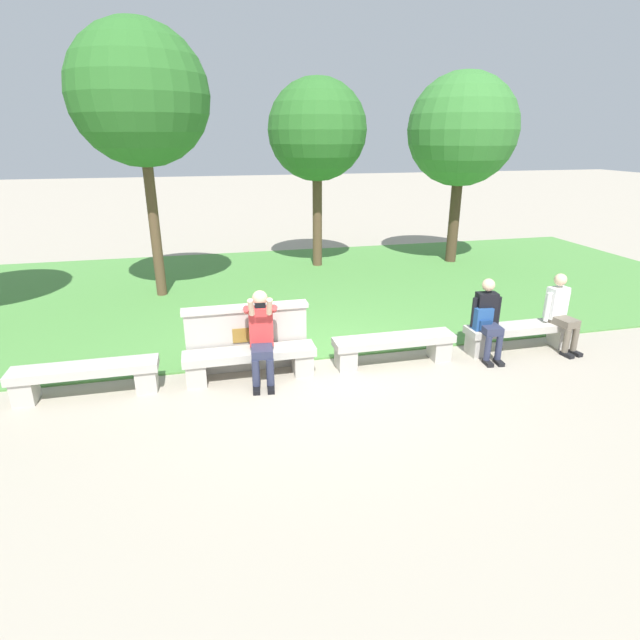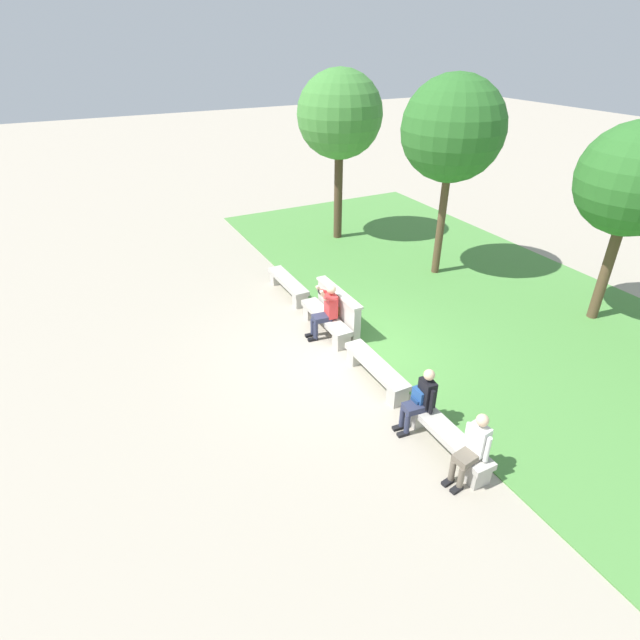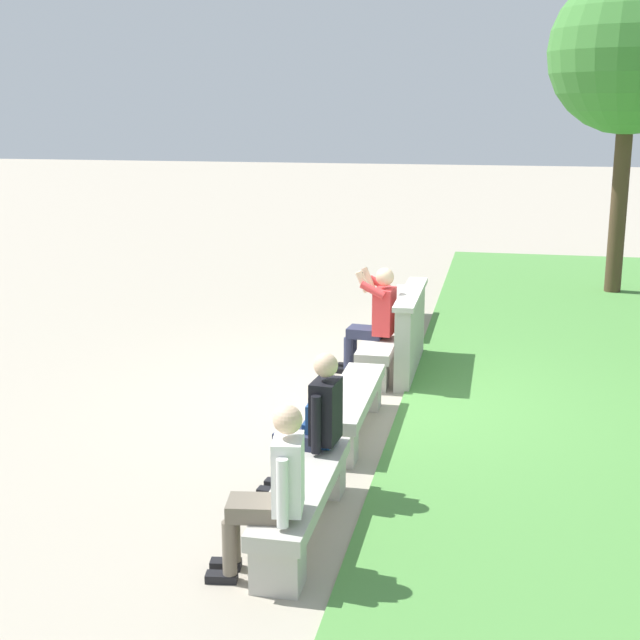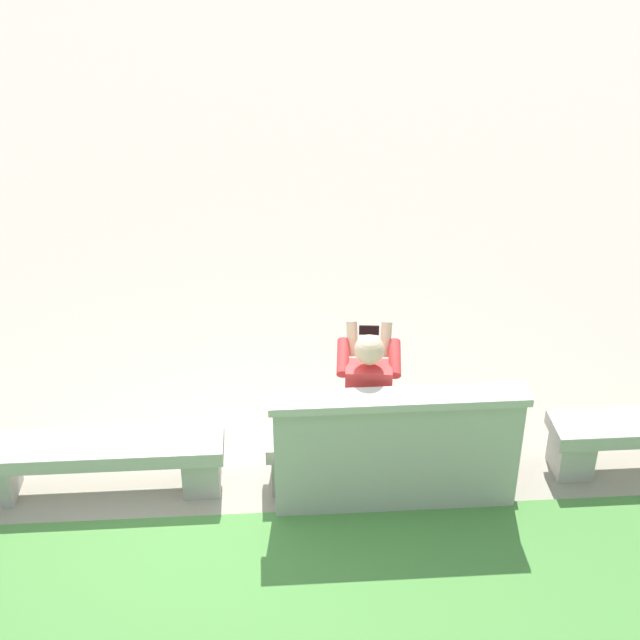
{
  "view_description": "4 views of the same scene",
  "coord_description": "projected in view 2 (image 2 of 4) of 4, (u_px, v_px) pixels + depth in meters",
  "views": [
    {
      "loc": [
        -1.66,
        -6.66,
        3.36
      ],
      "look_at": [
        -0.12,
        -0.22,
        0.9
      ],
      "focal_mm": 28.0,
      "sensor_mm": 36.0,
      "label": 1
    },
    {
      "loc": [
        8.01,
        -4.83,
        6.32
      ],
      "look_at": [
        -0.34,
        -0.55,
        0.86
      ],
      "focal_mm": 28.0,
      "sensor_mm": 36.0,
      "label": 2
    },
    {
      "loc": [
        9.42,
        1.39,
        3.21
      ],
      "look_at": [
        0.21,
        -0.51,
        0.93
      ],
      "focal_mm": 50.0,
      "sensor_mm": 36.0,
      "label": 3
    },
    {
      "loc": [
        -0.21,
        5.47,
        4.53
      ],
      "look_at": [
        -0.62,
        -0.65,
        1.08
      ],
      "focal_mm": 50.0,
      "sensor_mm": 36.0,
      "label": 4
    }
  ],
  "objects": [
    {
      "name": "person_photographer",
      "position": [
        326.0,
        308.0,
        11.56
      ],
      "size": [
        0.5,
        0.75,
        1.32
      ],
      "color": "black",
      "rests_on": "ground"
    },
    {
      "name": "person_distant",
      "position": [
        421.0,
        398.0,
        8.83
      ],
      "size": [
        0.48,
        0.7,
        1.26
      ],
      "color": "black",
      "rests_on": "ground"
    },
    {
      "name": "tree_behind_wall",
      "position": [
        340.0,
        116.0,
        15.55
      ],
      "size": [
        2.69,
        2.69,
        5.4
      ],
      "color": "#4C3826",
      "rests_on": "ground"
    },
    {
      "name": "backrest_wall_with_plaque",
      "position": [
        338.0,
        310.0,
        11.97
      ],
      "size": [
        1.85,
        0.24,
        1.01
      ],
      "color": "#B7B2A8",
      "rests_on": "ground"
    },
    {
      "name": "person_companion",
      "position": [
        473.0,
        447.0,
        7.81
      ],
      "size": [
        0.48,
        0.71,
        1.26
      ],
      "color": "black",
      "rests_on": "ground"
    },
    {
      "name": "tree_far_back",
      "position": [
        634.0,
        181.0,
        10.93
      ],
      "size": [
        2.49,
        2.49,
        4.74
      ],
      "color": "brown",
      "rests_on": "ground"
    },
    {
      "name": "bench_far",
      "position": [
        447.0,
        437.0,
        8.52
      ],
      "size": [
        1.91,
        0.4,
        0.45
      ],
      "color": "#B7B2A8",
      "rests_on": "ground"
    },
    {
      "name": "ground_plane",
      "position": [
        349.0,
        354.0,
        11.24
      ],
      "size": [
        80.0,
        80.0,
        0.0
      ],
      "primitive_type": "plane",
      "color": "#A89E8C"
    },
    {
      "name": "bench_mid",
      "position": [
        376.0,
        369.0,
        10.23
      ],
      "size": [
        1.91,
        0.4,
        0.45
      ],
      "color": "#B7B2A8",
      "rests_on": "ground"
    },
    {
      "name": "bench_main",
      "position": [
        288.0,
        284.0,
        13.66
      ],
      "size": [
        1.91,
        0.4,
        0.45
      ],
      "color": "#B7B2A8",
      "rests_on": "ground"
    },
    {
      "name": "bench_near",
      "position": [
        326.0,
        321.0,
        11.94
      ],
      "size": [
        1.91,
        0.4,
        0.45
      ],
      "color": "#B7B2A8",
      "rests_on": "ground"
    },
    {
      "name": "tree_left_background",
      "position": [
        453.0,
        130.0,
        12.97
      ],
      "size": [
        2.72,
        2.72,
        5.46
      ],
      "color": "brown",
      "rests_on": "ground"
    },
    {
      "name": "grass_strip",
      "position": [
        495.0,
        311.0,
        12.96
      ],
      "size": [
        20.6,
        8.0,
        0.03
      ],
      "primitive_type": "cube",
      "color": "#518E42",
      "rests_on": "ground"
    },
    {
      "name": "backpack",
      "position": [
        420.0,
        398.0,
        8.93
      ],
      "size": [
        0.28,
        0.24,
        0.43
      ],
      "color": "#234C8C",
      "rests_on": "bench_far"
    }
  ]
}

